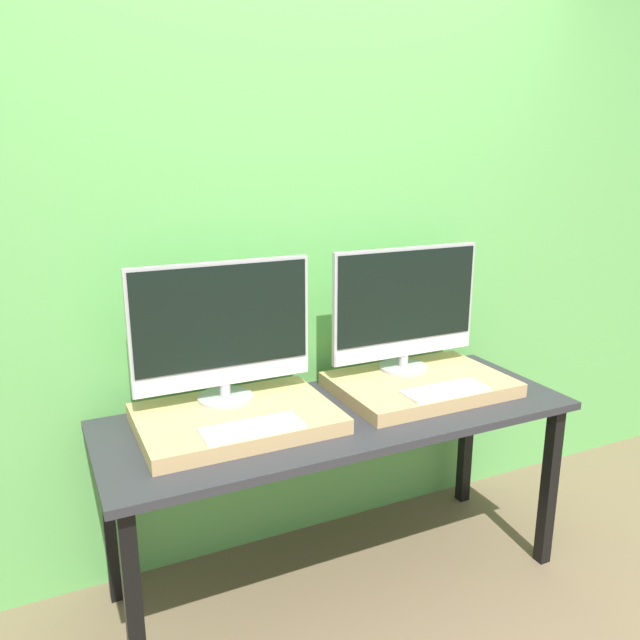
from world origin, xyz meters
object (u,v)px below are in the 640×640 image
object	(u,v)px
monitor_left	(223,329)
monitor_right	(405,307)
keyboard_left	(252,428)
keyboard_right	(445,390)

from	to	relation	value
monitor_left	monitor_right	xyz separation A→B (m)	(0.78, 0.00, 0.00)
keyboard_left	monitor_right	size ratio (longest dim) A/B	0.51
keyboard_left	monitor_right	world-z (taller)	monitor_right
monitor_right	keyboard_right	bearing A→B (deg)	-90.00
keyboard_left	monitor_right	bearing A→B (deg)	20.64
keyboard_left	keyboard_right	bearing A→B (deg)	0.00
monitor_left	keyboard_right	bearing A→B (deg)	-20.64
monitor_left	monitor_right	size ratio (longest dim) A/B	1.00
keyboard_left	keyboard_right	size ratio (longest dim) A/B	1.00
monitor_left	monitor_right	world-z (taller)	same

